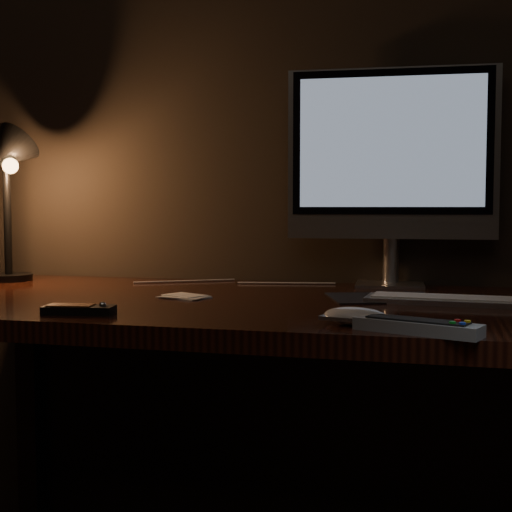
% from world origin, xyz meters
% --- Properties ---
extents(desk, '(1.60, 0.75, 0.75)m').
position_xyz_m(desk, '(0.00, 1.93, 0.62)').
color(desk, black).
rests_on(desk, ground).
extents(monitor, '(0.51, 0.16, 0.54)m').
position_xyz_m(monitor, '(0.26, 2.18, 1.07)').
color(monitor, silver).
rests_on(monitor, desk).
extents(keyboard, '(0.40, 0.14, 0.01)m').
position_xyz_m(keyboard, '(0.43, 1.89, 0.76)').
color(keyboard, silver).
rests_on(keyboard, desk).
extents(mousepad, '(0.27, 0.24, 0.00)m').
position_xyz_m(mousepad, '(0.26, 1.94, 0.75)').
color(mousepad, black).
rests_on(mousepad, desk).
extents(mouse, '(0.12, 0.08, 0.02)m').
position_xyz_m(mouse, '(0.24, 1.58, 0.76)').
color(mouse, white).
rests_on(mouse, desk).
extents(media_remote, '(0.14, 0.07, 0.02)m').
position_xyz_m(media_remote, '(-0.27, 1.57, 0.76)').
color(media_remote, black).
rests_on(media_remote, desk).
extents(tv_remote, '(0.21, 0.12, 0.03)m').
position_xyz_m(tv_remote, '(0.35, 1.52, 0.76)').
color(tv_remote, gray).
rests_on(tv_remote, desk).
extents(papers, '(0.12, 0.10, 0.01)m').
position_xyz_m(papers, '(-0.16, 1.85, 0.75)').
color(papers, white).
rests_on(papers, desk).
extents(desk_lamp, '(0.19, 0.21, 0.42)m').
position_xyz_m(desk_lamp, '(-0.71, 2.03, 1.03)').
color(desk_lamp, black).
rests_on(desk_lamp, desk).
extents(cable, '(0.50, 0.17, 0.00)m').
position_xyz_m(cable, '(-0.13, 2.15, 0.75)').
color(cable, white).
rests_on(cable, desk).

